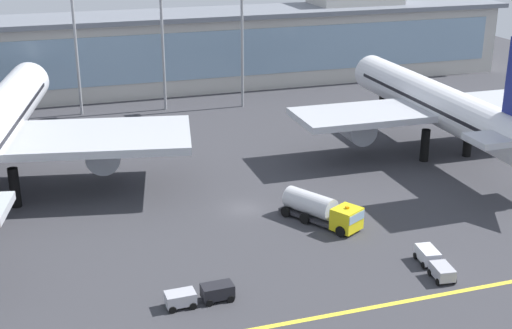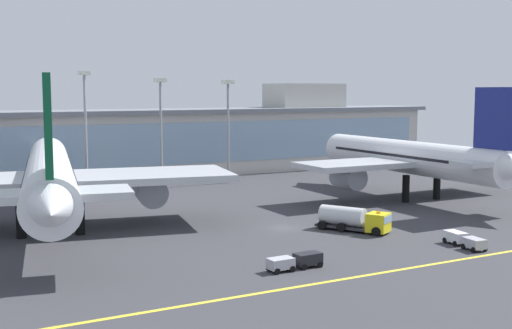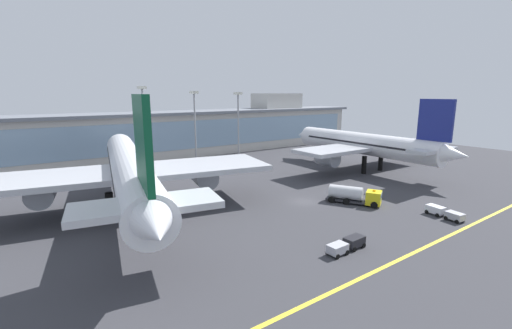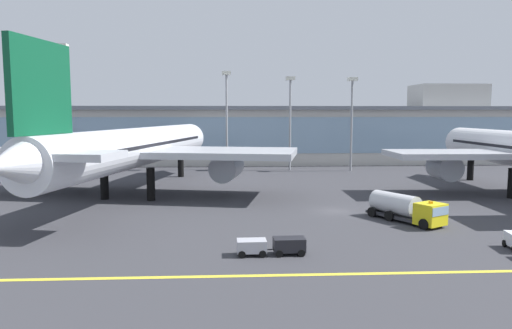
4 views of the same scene
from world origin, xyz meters
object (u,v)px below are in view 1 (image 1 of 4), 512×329
Objects in this scene: airliner_near_right at (438,105)px; baggage_tug_near at (434,262)px; apron_light_mast_centre at (162,28)px; apron_light_mast_far_east at (242,27)px; fuel_tanker_truck at (323,210)px; service_truck_far at (201,294)px; apron_light_mast_west at (74,27)px.

airliner_near_right is 8.26× the size of baggage_tug_near.
apron_light_mast_centre is 12.39m from apron_light_mast_far_east.
fuel_tanker_truck reaches higher than service_truck_far.
apron_light_mast_centre is at bearing 170.20° from apron_light_mast_far_east.
fuel_tanker_truck is 1.61× the size of service_truck_far.
fuel_tanker_truck is 13.38m from baggage_tug_near.
apron_light_mast_centre is (8.74, 58.59, 12.11)m from service_truck_far.
service_truck_far is at bearing -83.90° from fuel_tanker_truck.
fuel_tanker_truck is 47.09m from apron_light_mast_far_east.
apron_light_mast_far_east reaches higher than service_truck_far.
baggage_tug_near is 0.28× the size of apron_light_mast_west.
apron_light_mast_centre is (-29.57, 31.46, 6.55)m from airliner_near_right.
apron_light_mast_centre reaches higher than apron_light_mast_far_east.
baggage_tug_near is at bearing -5.43° from fuel_tanker_truck.
apron_light_mast_far_east reaches higher than fuel_tanker_truck.
apron_light_mast_west reaches higher than airliner_near_right.
apron_light_mast_centre is (-6.72, 47.51, 11.40)m from fuel_tanker_truck.
baggage_tug_near is at bearing -67.61° from apron_light_mast_west.
apron_light_mast_far_east is (12.21, -2.11, -0.14)m from apron_light_mast_centre.
baggage_tug_near is at bearing -4.60° from service_truck_far.
airliner_near_right is 2.49× the size of apron_light_mast_centre.
airliner_near_right is at bearing 95.53° from fuel_tanker_truck.
apron_light_mast_west is at bearing 53.32° from airliner_near_right.
apron_light_mast_centre reaches higher than fuel_tanker_truck.
service_truck_far is 60.46m from apron_light_mast_centre.
apron_light_mast_west is (-4.23, 59.93, 12.74)m from service_truck_far.
apron_light_mast_centre reaches higher than baggage_tug_near.
airliner_near_right reaches higher than fuel_tanker_truck.
fuel_tanker_truck is (-22.85, -16.04, -4.84)m from airliner_near_right.
fuel_tanker_truck is at bearing 31.76° from baggage_tug_near.
baggage_tug_near is at bearing 149.31° from airliner_near_right.
apron_light_mast_centre is at bearing 158.51° from fuel_tanker_truck.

